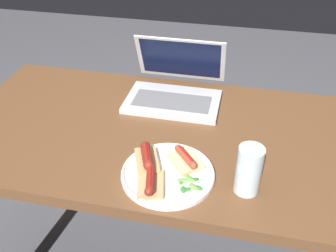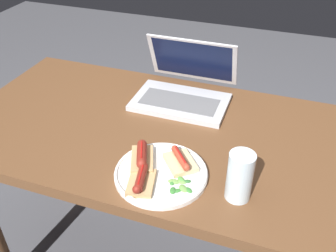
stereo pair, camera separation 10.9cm
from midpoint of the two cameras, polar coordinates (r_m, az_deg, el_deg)
desk at (r=1.23m, az=3.74°, el=-4.82°), size 1.41×0.68×0.74m
laptop at (r=1.32m, az=4.82°, el=5.49°), size 0.32×0.28×0.20m
plate at (r=1.01m, az=2.06°, el=-7.32°), size 0.25×0.25×0.02m
sausage_toast_left at (r=0.96m, az=-0.84°, el=-8.41°), size 0.09×0.11×0.04m
sausage_toast_middle at (r=1.02m, az=4.97°, el=-5.45°), size 0.11×0.12×0.04m
sausage_toast_right at (r=1.02m, az=-0.92°, el=-4.89°), size 0.10×0.12×0.05m
salad_pile at (r=0.97m, az=5.02°, el=-9.08°), size 0.08×0.07×0.01m
drinking_glass at (r=0.94m, az=14.20°, el=-7.59°), size 0.06×0.06×0.13m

